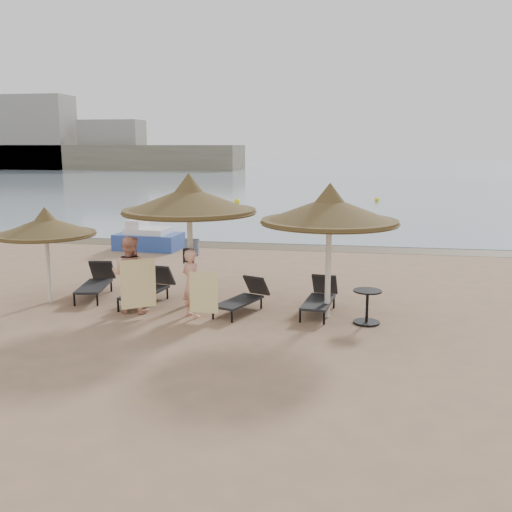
{
  "coord_description": "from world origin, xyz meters",
  "views": [
    {
      "loc": [
        3.7,
        -12.69,
        3.95
      ],
      "look_at": [
        1.25,
        1.2,
        1.21
      ],
      "focal_mm": 40.0,
      "sensor_mm": 36.0,
      "label": 1
    }
  ],
  "objects_px": {
    "person_left": "(129,268)",
    "palapa_center": "(189,201)",
    "lounger_near_right": "(244,297)",
    "person_right": "(192,278)",
    "lounger_far_right": "(320,297)",
    "side_table": "(367,308)",
    "palapa_right": "(330,211)",
    "pedal_boat": "(148,238)",
    "lounger_far_left": "(96,281)",
    "lounger_near_left": "(150,287)",
    "palapa_left": "(46,227)"
  },
  "relations": [
    {
      "from": "palapa_left",
      "to": "person_right",
      "type": "height_order",
      "value": "palapa_left"
    },
    {
      "from": "palapa_right",
      "to": "pedal_boat",
      "type": "xyz_separation_m",
      "value": [
        -7.3,
        7.74,
        -2.07
      ]
    },
    {
      "from": "lounger_far_right",
      "to": "side_table",
      "type": "relative_size",
      "value": 2.44
    },
    {
      "from": "palapa_center",
      "to": "lounger_far_left",
      "type": "distance_m",
      "value": 3.56
    },
    {
      "from": "palapa_right",
      "to": "pedal_boat",
      "type": "bearing_deg",
      "value": 133.33
    },
    {
      "from": "side_table",
      "to": "person_right",
      "type": "height_order",
      "value": "person_right"
    },
    {
      "from": "lounger_near_left",
      "to": "side_table",
      "type": "bearing_deg",
      "value": -0.19
    },
    {
      "from": "palapa_left",
      "to": "side_table",
      "type": "distance_m",
      "value": 8.14
    },
    {
      "from": "lounger_far_right",
      "to": "person_left",
      "type": "relative_size",
      "value": 0.88
    },
    {
      "from": "pedal_boat",
      "to": "palapa_left",
      "type": "bearing_deg",
      "value": -84.14
    },
    {
      "from": "person_left",
      "to": "palapa_center",
      "type": "bearing_deg",
      "value": -143.87
    },
    {
      "from": "palapa_left",
      "to": "palapa_center",
      "type": "bearing_deg",
      "value": 6.72
    },
    {
      "from": "palapa_left",
      "to": "lounger_near_left",
      "type": "height_order",
      "value": "palapa_left"
    },
    {
      "from": "lounger_far_right",
      "to": "person_right",
      "type": "bearing_deg",
      "value": -155.52
    },
    {
      "from": "side_table",
      "to": "person_left",
      "type": "distance_m",
      "value": 5.64
    },
    {
      "from": "palapa_center",
      "to": "palapa_right",
      "type": "xyz_separation_m",
      "value": [
        3.45,
        -0.5,
        -0.13
      ]
    },
    {
      "from": "palapa_center",
      "to": "palapa_right",
      "type": "height_order",
      "value": "palapa_center"
    },
    {
      "from": "palapa_right",
      "to": "lounger_far_right",
      "type": "height_order",
      "value": "palapa_right"
    },
    {
      "from": "palapa_center",
      "to": "person_left",
      "type": "distance_m",
      "value": 2.19
    },
    {
      "from": "person_right",
      "to": "lounger_far_left",
      "type": "bearing_deg",
      "value": 6.19
    },
    {
      "from": "palapa_center",
      "to": "lounger_near_right",
      "type": "relative_size",
      "value": 1.82
    },
    {
      "from": "palapa_left",
      "to": "lounger_near_right",
      "type": "relative_size",
      "value": 1.36
    },
    {
      "from": "palapa_right",
      "to": "lounger_far_right",
      "type": "bearing_deg",
      "value": 115.5
    },
    {
      "from": "palapa_right",
      "to": "lounger_near_left",
      "type": "height_order",
      "value": "palapa_right"
    },
    {
      "from": "palapa_right",
      "to": "person_right",
      "type": "relative_size",
      "value": 1.69
    },
    {
      "from": "lounger_far_left",
      "to": "lounger_near_left",
      "type": "bearing_deg",
      "value": -23.26
    },
    {
      "from": "lounger_far_left",
      "to": "side_table",
      "type": "height_order",
      "value": "lounger_far_left"
    },
    {
      "from": "lounger_far_left",
      "to": "pedal_boat",
      "type": "bearing_deg",
      "value": 88.93
    },
    {
      "from": "lounger_far_right",
      "to": "side_table",
      "type": "distance_m",
      "value": 1.33
    },
    {
      "from": "person_left",
      "to": "pedal_boat",
      "type": "distance_m",
      "value": 8.58
    },
    {
      "from": "palapa_left",
      "to": "palapa_center",
      "type": "height_order",
      "value": "palapa_center"
    },
    {
      "from": "person_left",
      "to": "lounger_near_right",
      "type": "bearing_deg",
      "value": -168.64
    },
    {
      "from": "side_table",
      "to": "person_left",
      "type": "bearing_deg",
      "value": -179.27
    },
    {
      "from": "person_right",
      "to": "pedal_boat",
      "type": "xyz_separation_m",
      "value": [
        -4.18,
        8.26,
        -0.51
      ]
    },
    {
      "from": "person_left",
      "to": "palapa_left",
      "type": "bearing_deg",
      "value": -12.01
    },
    {
      "from": "person_left",
      "to": "person_right",
      "type": "bearing_deg",
      "value": 175.46
    },
    {
      "from": "lounger_near_left",
      "to": "side_table",
      "type": "xyz_separation_m",
      "value": [
        5.46,
        -0.85,
        -0.02
      ]
    },
    {
      "from": "lounger_near_right",
      "to": "person_right",
      "type": "height_order",
      "value": "person_right"
    },
    {
      "from": "lounger_near_left",
      "to": "pedal_boat",
      "type": "distance_m",
      "value": 7.73
    },
    {
      "from": "palapa_right",
      "to": "pedal_boat",
      "type": "relative_size",
      "value": 1.24
    },
    {
      "from": "palapa_center",
      "to": "lounger_far_left",
      "type": "bearing_deg",
      "value": 172.04
    },
    {
      "from": "side_table",
      "to": "palapa_right",
      "type": "bearing_deg",
      "value": 159.39
    },
    {
      "from": "palapa_left",
      "to": "palapa_right",
      "type": "relative_size",
      "value": 0.78
    },
    {
      "from": "lounger_far_right",
      "to": "person_right",
      "type": "height_order",
      "value": "person_right"
    },
    {
      "from": "palapa_right",
      "to": "lounger_far_right",
      "type": "xyz_separation_m",
      "value": [
        -0.19,
        0.4,
        -2.13
      ]
    },
    {
      "from": "lounger_far_left",
      "to": "palapa_center",
      "type": "bearing_deg",
      "value": -18.3
    },
    {
      "from": "palapa_left",
      "to": "pedal_boat",
      "type": "bearing_deg",
      "value": 91.75
    },
    {
      "from": "palapa_right",
      "to": "person_right",
      "type": "distance_m",
      "value": 3.52
    },
    {
      "from": "side_table",
      "to": "person_left",
      "type": "relative_size",
      "value": 0.36
    },
    {
      "from": "palapa_right",
      "to": "side_table",
      "type": "relative_size",
      "value": 4.1
    }
  ]
}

